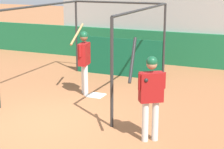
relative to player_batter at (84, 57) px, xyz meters
name	(u,v)px	position (x,y,z in m)	size (l,w,h in m)	color
ground_plane	(50,122)	(0.25, -2.19, -1.07)	(60.00, 60.00, 0.00)	#935B38
outfield_wall	(144,46)	(0.25, 4.48, -0.46)	(24.00, 0.12, 1.23)	#196038
bleacher_section	(157,20)	(0.25, 6.14, 0.38)	(7.05, 3.20, 2.91)	#9E9E99
batting_cage	(108,46)	(0.09, 1.44, 0.07)	(3.15, 4.18, 2.43)	#282828
home_plate	(96,95)	(0.36, -0.01, -1.07)	(0.44, 0.44, 0.02)	white
player_batter	(84,57)	(0.00, 0.00, 0.00)	(0.52, 0.87, 1.91)	silver
player_waiting	(150,91)	(2.61, -2.23, -0.03)	(0.67, 0.72, 2.07)	silver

